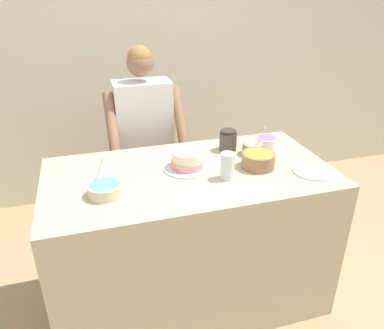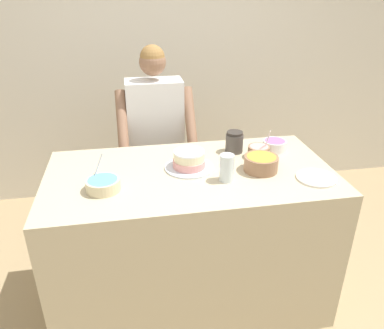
# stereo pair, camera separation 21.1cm
# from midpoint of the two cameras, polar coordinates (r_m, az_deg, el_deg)

# --- Properties ---
(wall_back) EXTENTS (10.00, 0.05, 2.60)m
(wall_back) POSITION_cam_midpoint_polar(r_m,az_deg,el_deg) (3.55, -9.51, 15.26)
(wall_back) COLOR silver
(wall_back) RESTS_ON ground_plane
(counter) EXTENTS (1.67, 0.86, 0.95)m
(counter) POSITION_cam_midpoint_polar(r_m,az_deg,el_deg) (2.43, -2.86, -11.19)
(counter) COLOR #C6B793
(counter) RESTS_ON ground_plane
(person_baker) EXTENTS (0.56, 0.45, 1.56)m
(person_baker) POSITION_cam_midpoint_polar(r_m,az_deg,el_deg) (2.83, -9.37, 4.61)
(person_baker) COLOR #2D2D38
(person_baker) RESTS_ON ground_plane
(cake) EXTENTS (0.29, 0.29, 0.11)m
(cake) POSITION_cam_midpoint_polar(r_m,az_deg,el_deg) (2.20, -3.35, 0.50)
(cake) COLOR silver
(cake) RESTS_ON counter
(frosting_bowl_orange) EXTENTS (0.20, 0.20, 0.09)m
(frosting_bowl_orange) POSITION_cam_midpoint_polar(r_m,az_deg,el_deg) (2.22, 7.42, 0.67)
(frosting_bowl_orange) COLOR #936B4C
(frosting_bowl_orange) RESTS_ON counter
(frosting_bowl_blue) EXTENTS (0.18, 0.18, 0.18)m
(frosting_bowl_blue) POSITION_cam_midpoint_polar(r_m,az_deg,el_deg) (2.00, -16.07, -3.68)
(frosting_bowl_blue) COLOR beige
(frosting_bowl_blue) RESTS_ON counter
(frosting_bowl_pink) EXTENTS (0.14, 0.14, 0.19)m
(frosting_bowl_pink) POSITION_cam_midpoint_polar(r_m,az_deg,el_deg) (2.39, 6.81, 2.40)
(frosting_bowl_pink) COLOR #936B4C
(frosting_bowl_pink) RESTS_ON counter
(frosting_bowl_purple) EXTENTS (0.15, 0.15, 0.07)m
(frosting_bowl_purple) POSITION_cam_midpoint_polar(r_m,az_deg,el_deg) (2.52, 8.94, 3.43)
(frosting_bowl_purple) COLOR white
(frosting_bowl_purple) RESTS_ON counter
(drinking_glass) EXTENTS (0.08, 0.08, 0.15)m
(drinking_glass) POSITION_cam_midpoint_polar(r_m,az_deg,el_deg) (2.07, 2.53, -0.31)
(drinking_glass) COLOR silver
(drinking_glass) RESTS_ON counter
(ceramic_plate) EXTENTS (0.22, 0.22, 0.01)m
(ceramic_plate) POSITION_cam_midpoint_polar(r_m,az_deg,el_deg) (2.24, 15.38, -1.10)
(ceramic_plate) COLOR white
(ceramic_plate) RESTS_ON counter
(stoneware_jar) EXTENTS (0.11, 0.11, 0.14)m
(stoneware_jar) POSITION_cam_midpoint_polar(r_m,az_deg,el_deg) (2.43, 3.06, 3.64)
(stoneware_jar) COLOR #4C4742
(stoneware_jar) RESTS_ON counter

